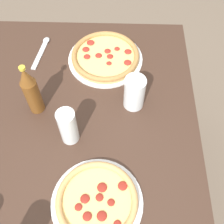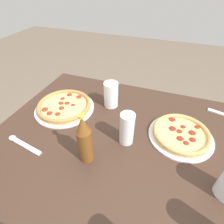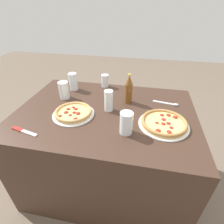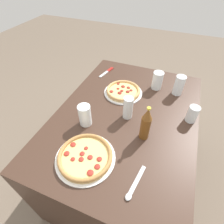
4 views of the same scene
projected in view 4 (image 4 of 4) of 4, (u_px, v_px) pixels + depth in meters
The scene contains 12 objects.
ground_plane at pixel (122, 169), 1.70m from camera, with size 8.00×8.00×0.00m, color #6B5B4C.
table at pixel (124, 147), 1.43m from camera, with size 1.28×0.91×0.76m.
pizza_veggie at pixel (85, 157), 0.91m from camera, with size 0.32×0.32×0.04m.
pizza_pepperoni at pixel (123, 91), 1.32m from camera, with size 0.29×0.29×0.04m.
glass_water at pixel (85, 116), 1.07m from camera, with size 0.08×0.08×0.14m.
glass_lemonade at pixel (128, 108), 1.10m from camera, with size 0.06×0.06×0.15m.
glass_mango_juice at pixel (179, 86), 1.28m from camera, with size 0.07×0.07×0.15m.
glass_red_wine at pixel (192, 114), 1.09m from camera, with size 0.07×0.07×0.11m.
glass_orange_juice at pixel (157, 81), 1.34m from camera, with size 0.08×0.08×0.14m.
beer_bottle at pixel (146, 124), 0.96m from camera, with size 0.06×0.06×0.23m.
knife at pixel (107, 72), 1.55m from camera, with size 0.19×0.07×0.01m.
spoon at pixel (134, 187), 0.81m from camera, with size 0.19×0.06×0.01m.
Camera 4 is at (0.81, 0.22, 1.58)m, focal length 28.00 mm.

